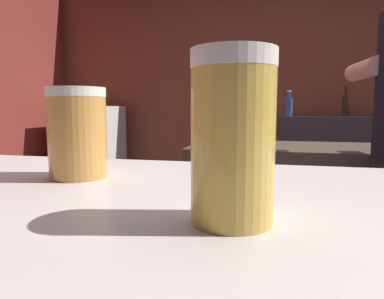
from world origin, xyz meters
The scene contains 9 objects.
wall_back centered at (0.00, 2.20, 1.35)m, with size 5.20×0.10×2.70m, color brown.
prep_counter centered at (0.35, 0.58, 0.47)m, with size 2.10×0.60×0.94m, color #483C30.
back_shelf centered at (0.29, 1.92, 0.54)m, with size 0.94×0.36×1.08m, color #353237.
mini_fridge centered at (-2.06, 1.75, 0.59)m, with size 0.58×0.58×1.17m.
mixing_bowl centered at (-0.42, 0.51, 0.96)m, with size 0.18×0.18×0.05m, color #CC473D.
pint_glass_near centered at (-0.29, -1.12, 1.12)m, with size 0.07×0.07×0.15m.
pint_glass_far centered at (-0.53, -0.97, 1.11)m, with size 0.08×0.08×0.13m.
bottle_hot_sauce centered at (0.38, 1.88, 1.18)m, with size 0.06×0.06×0.27m.
bottle_olive_oil centered at (-0.11, 1.85, 1.17)m, with size 0.07×0.07×0.23m.
Camera 1 is at (-0.25, -1.42, 1.14)m, focal length 32.30 mm.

